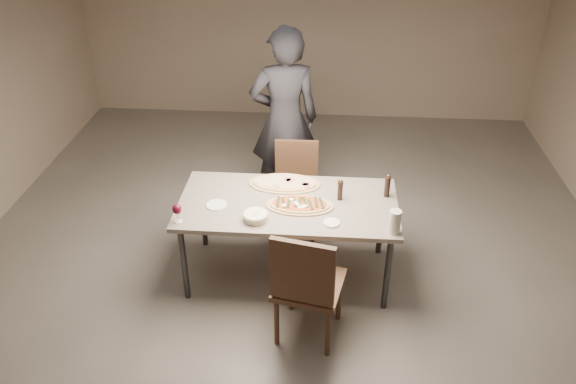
# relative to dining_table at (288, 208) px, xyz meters

# --- Properties ---
(room) EXTENTS (7.00, 7.00, 7.00)m
(room) POSITION_rel_dining_table_xyz_m (0.00, 0.00, 0.71)
(room) COLOR #625B54
(room) RESTS_ON ground
(dining_table) EXTENTS (1.80, 0.90, 0.75)m
(dining_table) POSITION_rel_dining_table_xyz_m (0.00, 0.00, 0.00)
(dining_table) COLOR gray
(dining_table) RESTS_ON ground
(zucchini_pizza) EXTENTS (0.55, 0.30, 0.05)m
(zucchini_pizza) POSITION_rel_dining_table_xyz_m (0.10, -0.06, 0.07)
(zucchini_pizza) COLOR tan
(zucchini_pizza) RESTS_ON dining_table
(ham_pizza) EXTENTS (0.62, 0.34, 0.04)m
(ham_pizza) POSITION_rel_dining_table_xyz_m (-0.05, 0.28, 0.07)
(ham_pizza) COLOR tan
(ham_pizza) RESTS_ON dining_table
(bread_basket) EXTENTS (0.20, 0.20, 0.07)m
(bread_basket) POSITION_rel_dining_table_xyz_m (-0.23, -0.28, 0.10)
(bread_basket) COLOR #F1E5C4
(bread_basket) RESTS_ON dining_table
(oil_dish) EXTENTS (0.13, 0.13, 0.01)m
(oil_dish) POSITION_rel_dining_table_xyz_m (0.36, -0.28, 0.06)
(oil_dish) COLOR white
(oil_dish) RESTS_ON dining_table
(pepper_mill_left) EXTENTS (0.05, 0.05, 0.19)m
(pepper_mill_left) POSITION_rel_dining_table_xyz_m (0.42, 0.08, 0.15)
(pepper_mill_left) COLOR black
(pepper_mill_left) RESTS_ON dining_table
(pepper_mill_right) EXTENTS (0.05, 0.05, 0.21)m
(pepper_mill_right) POSITION_rel_dining_table_xyz_m (0.81, 0.16, 0.15)
(pepper_mill_right) COLOR black
(pepper_mill_right) RESTS_ON dining_table
(carafe) EXTENTS (0.09, 0.09, 0.19)m
(carafe) POSITION_rel_dining_table_xyz_m (0.83, -0.36, 0.15)
(carafe) COLOR silver
(carafe) RESTS_ON dining_table
(wine_glass) EXTENTS (0.07, 0.07, 0.16)m
(wine_glass) POSITION_rel_dining_table_xyz_m (-0.83, -0.34, 0.17)
(wine_glass) COLOR silver
(wine_glass) RESTS_ON dining_table
(side_plate) EXTENTS (0.17, 0.17, 0.01)m
(side_plate) POSITION_rel_dining_table_xyz_m (-0.58, -0.09, 0.06)
(side_plate) COLOR white
(side_plate) RESTS_ON dining_table
(chair_near) EXTENTS (0.57, 0.57, 1.01)m
(chair_near) POSITION_rel_dining_table_xyz_m (0.19, -0.78, -0.12)
(chair_near) COLOR #422B1B
(chair_near) RESTS_ON ground
(chair_far) EXTENTS (0.43, 0.43, 0.91)m
(chair_far) POSITION_rel_dining_table_xyz_m (0.02, 0.72, -0.19)
(chair_far) COLOR #422B1B
(chair_far) RESTS_ON ground
(diner) EXTENTS (0.77, 0.59, 1.88)m
(diner) POSITION_rel_dining_table_xyz_m (-0.13, 1.19, 0.25)
(diner) COLOR black
(diner) RESTS_ON ground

